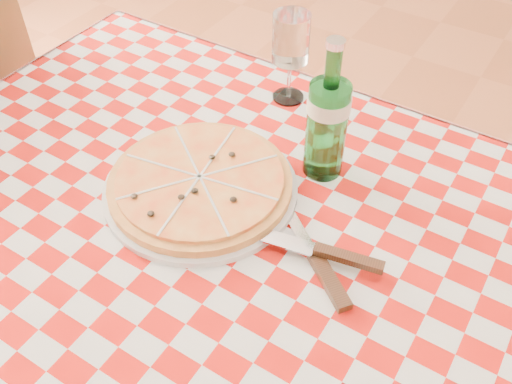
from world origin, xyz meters
TOP-DOWN VIEW (x-y plane):
  - dining_table at (0.00, 0.00)m, footprint 1.20×0.80m
  - tablecloth at (0.00, 0.00)m, footprint 1.30×0.90m
  - pizza_plate at (-0.13, 0.07)m, footprint 0.36×0.36m
  - water_bottle at (0.01, 0.22)m, footprint 0.08×0.08m
  - wine_glass at (-0.14, 0.36)m, footprint 0.09×0.09m
  - cutlery at (0.09, 0.04)m, footprint 0.28×0.25m

SIDE VIEW (x-z plane):
  - dining_table at x=0.00m, z-range 0.28..1.03m
  - tablecloth at x=0.00m, z-range 0.75..0.76m
  - cutlery at x=0.09m, z-range 0.76..0.79m
  - pizza_plate at x=-0.13m, z-range 0.76..0.80m
  - wine_glass at x=-0.14m, z-range 0.76..0.93m
  - water_bottle at x=0.01m, z-range 0.76..1.00m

